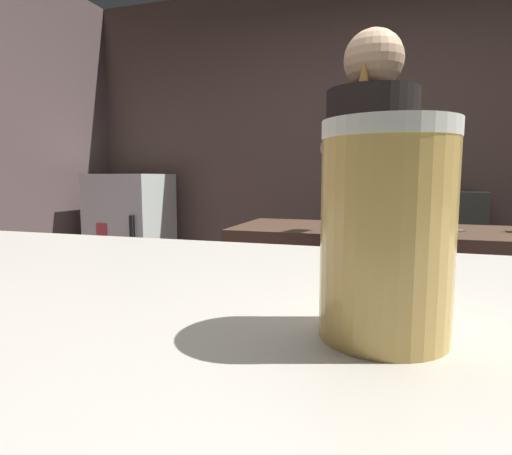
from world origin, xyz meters
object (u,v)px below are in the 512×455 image
Objects in this scene: bartender at (368,222)px; chefs_knife at (436,230)px; mixing_bowl at (351,221)px; bottle_olive_oil at (429,179)px; bottle_hot_sauce at (367,179)px; mini_fridge at (132,244)px; bottle_soy at (412,179)px; bottle_vinegar at (383,176)px; pint_glass_near at (386,232)px.

bartender reaches higher than chefs_knife.
bottle_olive_oil is (0.43, 1.08, 0.20)m from mixing_bowl.
bottle_hot_sauce is at bearing 174.91° from bottle_olive_oil.
bottle_soy is at bearing 5.86° from mini_fridge.
mini_fridge is at bearing -177.49° from bottle_olive_oil.
bartender reaches higher than bottle_hot_sauce.
chefs_knife is 1.12× the size of bottle_olive_oil.
bartender is at bearing -77.58° from mixing_bowl.
bottle_olive_oil is 0.80× the size of bottle_vinegar.
bottle_olive_oil is at bearing -49.12° from bottle_soy.
chefs_knife is 1.82× the size of pint_glass_near.
bottle_soy reaches higher than bottle_olive_oil.
pint_glass_near is at bearing -92.47° from bottle_soy.
bottle_soy is 1.01× the size of bottle_hot_sauce.
bottle_olive_oil is 0.17m from bottle_soy.
mixing_bowl is at bearing 28.11° from bartender.
bartender is at bearing -35.44° from mini_fridge.
bottle_hot_sauce is (-0.32, -0.09, -0.00)m from bottle_soy.
bottle_olive_oil is at bearing 75.87° from chefs_knife.
bottle_vinegar is (0.02, 1.55, 0.18)m from bartender.
bottle_hot_sauce is 0.82× the size of bottle_vinegar.
bottle_soy reaches higher than mini_fridge.
bottle_hot_sauce reaches higher than chefs_knife.
bottle_vinegar is at bearing 2.79° from mini_fridge.
chefs_knife is 1.20m from bottle_vinegar.
mini_fridge is 2.02m from bottle_hot_sauce.
mixing_bowl is 1.26m from bottle_soy.
mixing_bowl is at bearing 95.65° from pint_glass_near.
mini_fridge is 4.40× the size of bottle_vinegar.
chefs_knife is at bearing -92.25° from bottle_olive_oil.
mini_fridge is 2.56m from chefs_knife.
mini_fridge is at bearing -175.82° from bottle_hot_sauce.
bottle_vinegar is (-0.26, 1.14, 0.25)m from chefs_knife.
bartender is 1.43m from pint_glass_near.
chefs_knife is 1.29m from bottle_soy.
mini_fridge is 6.15× the size of mixing_bowl.
bottle_soy reaches higher than mixing_bowl.
mixing_bowl is 0.86× the size of bottle_soy.
chefs_knife is (2.31, -1.04, 0.33)m from mini_fridge.
bottle_olive_oil is 0.31m from bottle_vinegar.
bottle_soy is at bearing 8.34° from bartender.
bottle_hot_sauce is at bearing 4.18° from mini_fridge.
bottle_hot_sauce reaches higher than pint_glass_near.
bottle_hot_sauce is (-0.10, 1.59, 0.16)m from bartender.
bartender is at bearing -97.35° from bottle_soy.
mixing_bowl is 1.91m from pint_glass_near.
mini_fridge is 2.13m from bottle_vinegar.
mini_fridge is 0.70× the size of bartender.
mixing_bowl is 1.13m from bottle_hot_sauce.
bottle_hot_sauce is at bearing 160.47° from bottle_vinegar.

